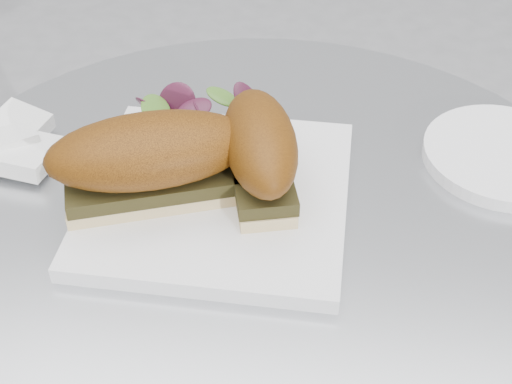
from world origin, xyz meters
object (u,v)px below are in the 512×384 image
plate (218,196)px  sandwich_right (260,149)px  sandwich_left (151,158)px  saucer (503,155)px

plate → sandwich_right: 0.06m
sandwich_left → sandwich_right: 0.10m
saucer → plate: bearing=-161.9°
plate → sandwich_right: (0.04, 0.01, 0.05)m
sandwich_left → sandwich_right: bearing=-5.1°
sandwich_left → plate: bearing=-5.2°
sandwich_left → sandwich_right: size_ratio=1.30×
plate → sandwich_right: size_ratio=1.55×
plate → sandwich_left: 0.08m
plate → sandwich_left: bearing=-167.1°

